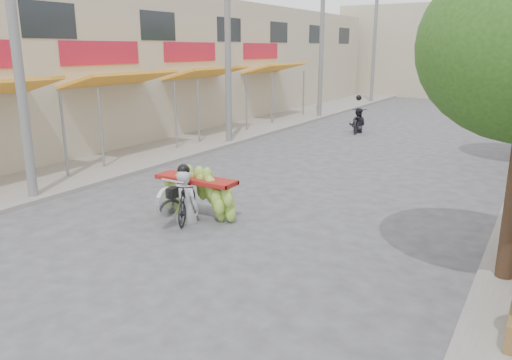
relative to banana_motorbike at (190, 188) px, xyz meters
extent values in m
plane|color=#55555A|center=(1.03, -3.89, -0.74)|extent=(120.00, 120.00, 0.00)
cube|color=gray|center=(-5.97, 11.11, -0.68)|extent=(4.00, 60.00, 0.12)
cube|color=#BAAE93|center=(-10.97, 10.11, 2.26)|extent=(8.00, 40.00, 6.00)
cylinder|color=slate|center=(-5.27, 0.91, 0.53)|extent=(0.08, 0.08, 2.55)
cube|color=#FAA329|center=(-6.09, 4.11, 2.01)|extent=(1.77, 4.00, 0.53)
cylinder|color=slate|center=(-5.27, 2.31, 0.53)|extent=(0.08, 0.08, 2.55)
cylinder|color=slate|center=(-5.27, 5.91, 0.53)|extent=(0.08, 0.08, 2.55)
cube|color=#B21732|center=(-6.97, 4.11, 2.86)|extent=(0.10, 3.50, 0.80)
cube|color=#FAA329|center=(-6.09, 9.11, 2.01)|extent=(1.77, 4.00, 0.53)
cylinder|color=slate|center=(-5.27, 7.31, 0.53)|extent=(0.08, 0.08, 2.55)
cylinder|color=slate|center=(-5.27, 10.91, 0.53)|extent=(0.08, 0.08, 2.55)
cube|color=#B21732|center=(-6.97, 9.11, 2.86)|extent=(0.10, 3.50, 0.80)
cube|color=#FAA329|center=(-6.09, 15.11, 2.01)|extent=(1.77, 4.00, 0.53)
cylinder|color=slate|center=(-5.27, 13.31, 0.53)|extent=(0.08, 0.08, 2.55)
cylinder|color=slate|center=(-5.27, 16.91, 0.53)|extent=(0.08, 0.08, 2.55)
cube|color=#B21732|center=(-6.97, 15.11, 2.86)|extent=(0.10, 3.50, 0.80)
cube|color=#1E2328|center=(-6.99, 2.11, 3.86)|extent=(0.08, 2.00, 1.10)
cube|color=#1E2328|center=(-6.99, 7.11, 3.86)|extent=(0.08, 2.00, 1.10)
cube|color=#1E2328|center=(-6.99, 12.11, 3.86)|extent=(0.08, 2.00, 1.10)
cube|color=#1E2328|center=(-6.99, 17.11, 3.86)|extent=(0.08, 2.00, 1.10)
cube|color=#1E2328|center=(-6.99, 22.11, 3.86)|extent=(0.08, 2.00, 1.10)
cube|color=#1E2328|center=(-6.99, 27.11, 3.86)|extent=(0.08, 2.00, 1.10)
cube|color=#BAAE93|center=(1.03, 34.11, 2.76)|extent=(20.00, 6.00, 7.00)
cylinder|color=slate|center=(-4.37, -0.89, 3.26)|extent=(0.24, 0.24, 8.00)
cylinder|color=slate|center=(-4.37, 8.11, 3.26)|extent=(0.24, 0.24, 8.00)
cylinder|color=slate|center=(-4.37, 17.11, 3.26)|extent=(0.24, 0.24, 8.00)
cylinder|color=slate|center=(-4.37, 26.11, 3.26)|extent=(0.24, 0.24, 8.00)
imported|color=black|center=(0.00, -0.12, -0.27)|extent=(1.10, 1.66, 0.95)
cylinder|color=silver|center=(0.00, -0.77, -0.12)|extent=(0.10, 0.66, 0.66)
cube|color=black|center=(0.00, -0.67, 0.06)|extent=(0.28, 0.22, 0.22)
cylinder|color=silver|center=(0.00, -0.57, 0.28)|extent=(0.60, 0.05, 0.05)
cube|color=maroon|center=(0.00, 0.23, 0.14)|extent=(1.98, 0.55, 0.10)
imported|color=silver|center=(0.00, -0.17, 0.47)|extent=(0.66, 0.49, 1.83)
sphere|color=black|center=(0.00, -0.20, 1.36)|extent=(0.28, 0.28, 0.28)
imported|color=black|center=(-0.87, 13.47, -0.24)|extent=(1.04, 1.91, 1.02)
imported|color=#23232A|center=(-0.87, 13.47, 0.38)|extent=(0.87, 0.64, 1.65)
sphere|color=black|center=(-0.87, 13.47, 0.84)|extent=(0.26, 0.26, 0.26)
imported|color=black|center=(3.74, 18.91, -0.27)|extent=(0.75, 1.65, 0.94)
imported|color=#23232A|center=(3.74, 18.91, 0.38)|extent=(1.14, 0.74, 1.65)
sphere|color=black|center=(3.74, 18.91, 0.84)|extent=(0.26, 0.26, 0.26)
imported|color=black|center=(3.04, 22.67, -0.28)|extent=(0.92, 1.72, 0.92)
imported|color=#23232A|center=(3.04, 22.67, 0.38)|extent=(1.06, 0.73, 1.65)
sphere|color=black|center=(3.04, 22.67, 0.84)|extent=(0.26, 0.26, 0.26)
camera|label=1|loc=(6.77, -8.48, 3.04)|focal=35.00mm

